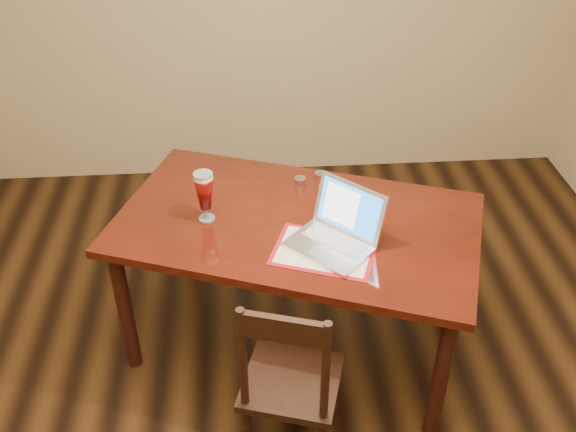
{
  "coord_description": "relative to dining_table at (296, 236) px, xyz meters",
  "views": [
    {
      "loc": [
        -0.19,
        -1.83,
        2.64
      ],
      "look_at": [
        -0.01,
        0.55,
        0.93
      ],
      "focal_mm": 40.0,
      "sensor_mm": 36.0,
      "label": 1
    }
  ],
  "objects": [
    {
      "name": "dining_chair",
      "position": [
        -0.08,
        -0.68,
        -0.27
      ],
      "size": [
        0.51,
        0.49,
        0.97
      ],
      "rotation": [
        0.0,
        0.0,
        -0.29
      ],
      "color": "black",
      "rests_on": "ground"
    },
    {
      "name": "room_shell",
      "position": [
        -0.04,
        -0.67,
        1.04
      ],
      "size": [
        4.51,
        5.01,
        2.71
      ],
      "color": "tan",
      "rests_on": "ground"
    },
    {
      "name": "dining_table",
      "position": [
        0.0,
        0.0,
        0.0
      ],
      "size": [
        1.96,
        1.51,
        1.08
      ],
      "rotation": [
        0.0,
        0.0,
        -0.35
      ],
      "color": "#4E140A",
      "rests_on": "ground"
    }
  ]
}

